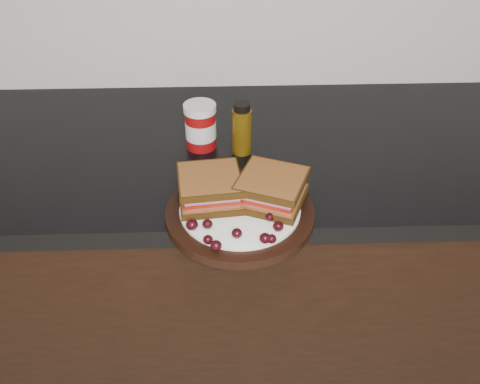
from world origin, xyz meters
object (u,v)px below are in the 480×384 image
object	(u,v)px
condiment_jar	(201,126)
oil_bottle	(242,128)
plate	(240,214)
sandwich_left	(210,188)

from	to	relation	value
condiment_jar	oil_bottle	xyz separation A→B (m)	(0.09, -0.03, 0.01)
plate	sandwich_left	world-z (taller)	sandwich_left
plate	oil_bottle	distance (m)	0.24
plate	sandwich_left	size ratio (longest dim) A/B	2.40
sandwich_left	oil_bottle	xyz separation A→B (m)	(0.07, 0.20, 0.01)
sandwich_left	condiment_jar	world-z (taller)	condiment_jar
plate	oil_bottle	world-z (taller)	oil_bottle
sandwich_left	condiment_jar	xyz separation A→B (m)	(-0.02, 0.23, 0.00)
oil_bottle	sandwich_left	bearing A→B (deg)	-108.33
oil_bottle	condiment_jar	bearing A→B (deg)	164.07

